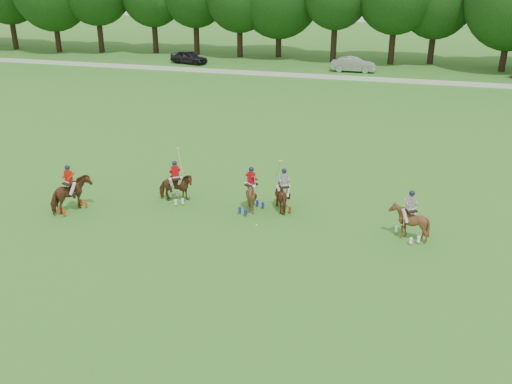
% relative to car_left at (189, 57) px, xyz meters
% --- Properties ---
extents(ground, '(180.00, 180.00, 0.00)m').
position_rel_car_left_xyz_m(ground, '(16.06, -42.50, -0.75)').
color(ground, '#356D1F').
rests_on(ground, ground).
extents(boundary_rail, '(120.00, 0.10, 0.44)m').
position_rel_car_left_xyz_m(boundary_rail, '(16.06, -4.50, -0.53)').
color(boundary_rail, white).
rests_on(boundary_rail, ground).
extents(car_left, '(4.71, 2.72, 1.51)m').
position_rel_car_left_xyz_m(car_left, '(0.00, 0.00, 0.00)').
color(car_left, black).
rests_on(car_left, ground).
extents(car_mid, '(4.74, 1.72, 1.55)m').
position_rel_car_left_xyz_m(car_mid, '(18.97, 0.00, 0.02)').
color(car_mid, '#ABAAB0').
rests_on(car_mid, ground).
extents(polo_red_a, '(1.70, 2.31, 2.46)m').
position_rel_car_left_xyz_m(polo_red_a, '(9.00, -39.86, 0.16)').
color(polo_red_a, '#4D2314').
rests_on(polo_red_a, ground).
extents(polo_red_b, '(2.01, 1.96, 2.80)m').
position_rel_car_left_xyz_m(polo_red_b, '(13.61, -37.41, 0.05)').
color(polo_red_b, '#4D2314').
rests_on(polo_red_b, ground).
extents(polo_red_c, '(1.95, 2.01, 2.39)m').
position_rel_car_left_xyz_m(polo_red_c, '(17.73, -37.59, 0.12)').
color(polo_red_c, '#4D2314').
rests_on(polo_red_c, ground).
extents(polo_stripe_a, '(1.54, 1.94, 2.75)m').
position_rel_car_left_xyz_m(polo_stripe_a, '(19.24, -36.94, 0.04)').
color(polo_stripe_a, '#4D2314').
rests_on(polo_stripe_a, ground).
extents(polo_stripe_b, '(1.95, 2.00, 2.36)m').
position_rel_car_left_xyz_m(polo_stripe_b, '(25.38, -38.60, 0.10)').
color(polo_stripe_b, '#4D2314').
rests_on(polo_stripe_b, ground).
extents(polo_ball, '(0.09, 0.09, 0.09)m').
position_rel_car_left_xyz_m(polo_ball, '(18.39, -39.11, -0.71)').
color(polo_ball, white).
rests_on(polo_ball, ground).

